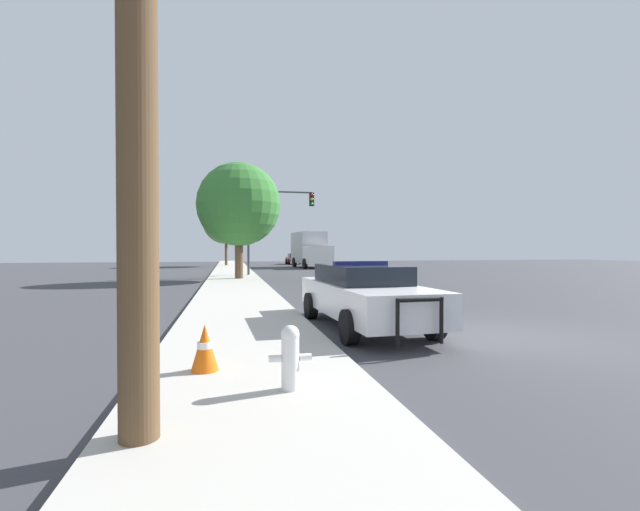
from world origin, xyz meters
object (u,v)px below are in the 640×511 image
object	(u,v)px
fire_hydrant	(290,355)
traffic_cone	(205,347)
traffic_light	(274,214)
box_truck	(310,249)
police_car	(364,294)
tree_sidewalk_far	(226,221)
tree_sidewalk_mid	(239,205)
car_background_distant	(295,258)

from	to	relation	value
fire_hydrant	traffic_cone	bearing A→B (deg)	135.29
traffic_light	box_truck	world-z (taller)	traffic_light
police_car	tree_sidewalk_far	xyz separation A→B (m)	(-3.27, 36.31, 3.98)
traffic_light	traffic_cone	distance (m)	22.73
fire_hydrant	tree_sidewalk_mid	xyz separation A→B (m)	(-0.13, 19.79, 3.80)
fire_hydrant	tree_sidewalk_far	world-z (taller)	tree_sidewalk_far
police_car	tree_sidewalk_far	world-z (taller)	tree_sidewalk_far
police_car	car_background_distant	xyz separation A→B (m)	(4.69, 41.02, -0.08)
tree_sidewalk_mid	tree_sidewalk_far	distance (m)	20.89
tree_sidewalk_far	traffic_cone	size ratio (longest dim) A/B	11.04
fire_hydrant	tree_sidewalk_far	xyz separation A→B (m)	(-0.95, 40.66, 4.21)
car_background_distant	box_truck	world-z (taller)	box_truck
car_background_distant	traffic_light	bearing A→B (deg)	-100.92
tree_sidewalk_far	traffic_cone	world-z (taller)	tree_sidewalk_far
box_truck	tree_sidewalk_far	world-z (taller)	tree_sidewalk_far
traffic_light	tree_sidewalk_mid	distance (m)	4.17
traffic_light	tree_sidewalk_mid	bearing A→B (deg)	-124.92
police_car	tree_sidewalk_far	distance (m)	36.68
car_background_distant	traffic_cone	xyz separation A→B (m)	(-8.04, -44.35, -0.24)
box_truck	traffic_cone	size ratio (longest dim) A/B	11.46
traffic_light	tree_sidewalk_mid	size ratio (longest dim) A/B	0.85
fire_hydrant	traffic_cone	world-z (taller)	fire_hydrant
police_car	fire_hydrant	world-z (taller)	police_car
police_car	traffic_light	distance (m)	19.16
police_car	car_background_distant	world-z (taller)	police_car
tree_sidewalk_far	traffic_light	bearing A→B (deg)	-79.57
traffic_light	car_background_distant	distance (m)	22.92
traffic_light	traffic_cone	size ratio (longest dim) A/B	8.81
box_truck	fire_hydrant	bearing A→B (deg)	74.89
car_background_distant	tree_sidewalk_far	bearing A→B (deg)	-148.21
police_car	tree_sidewalk_mid	xyz separation A→B (m)	(-2.44, 15.44, 3.56)
fire_hydrant	traffic_cone	xyz separation A→B (m)	(-1.03, 1.02, -0.09)
car_background_distant	box_truck	bearing A→B (deg)	-88.46
box_truck	tree_sidewalk_mid	bearing A→B (deg)	62.04
traffic_cone	tree_sidewalk_far	bearing A→B (deg)	89.88
police_car	traffic_cone	bearing A→B (deg)	42.33
car_background_distant	box_truck	size ratio (longest dim) A/B	0.59
box_truck	tree_sidewalk_mid	size ratio (longest dim) A/B	1.11
car_background_distant	tree_sidewalk_mid	bearing A→B (deg)	-104.41
police_car	box_truck	bearing A→B (deg)	-100.98
traffic_light	car_background_distant	world-z (taller)	traffic_light
police_car	traffic_light	world-z (taller)	traffic_light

